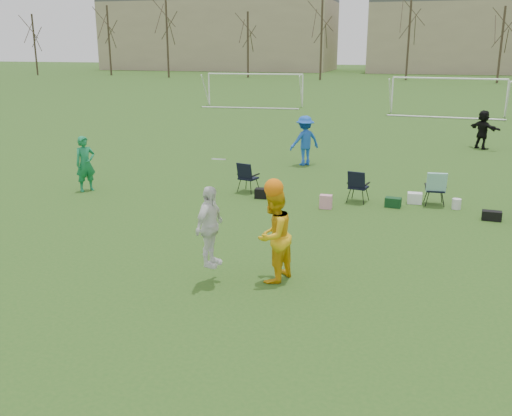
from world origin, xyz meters
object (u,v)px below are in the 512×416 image
(fielder_green_near, at_px, (85,164))
(goal_mid, at_px, (449,86))
(fielder_blue, at_px, (305,141))
(goal_left, at_px, (255,80))
(center_contest, at_px, (253,232))
(fielder_black, at_px, (483,130))

(fielder_green_near, height_order, goal_mid, goal_mid)
(fielder_blue, xyz_separation_m, goal_left, (-8.14, 20.96, 0.96))
(center_contest, bearing_deg, goal_mid, 81.51)
(fielder_green_near, xyz_separation_m, fielder_blue, (5.93, 6.01, 0.07))
(fielder_black, bearing_deg, goal_mid, -38.47)
(center_contest, distance_m, goal_mid, 30.85)
(fielder_green_near, xyz_separation_m, center_contest, (7.24, -5.53, 0.15))
(fielder_black, height_order, goal_mid, goal_mid)
(goal_left, relative_size, goal_mid, 1.00)
(fielder_blue, relative_size, goal_mid, 0.26)
(fielder_green_near, xyz_separation_m, goal_left, (-2.21, 26.97, 1.04))
(fielder_green_near, height_order, fielder_blue, fielder_blue)
(goal_left, xyz_separation_m, goal_mid, (14.00, -2.00, 0.00))
(fielder_green_near, xyz_separation_m, goal_mid, (11.79, 24.97, 1.04))
(fielder_green_near, distance_m, fielder_blue, 8.44)
(center_contest, height_order, goal_mid, center_contest)
(center_contest, xyz_separation_m, goal_left, (-9.45, 32.50, 0.88))
(fielder_blue, relative_size, fielder_black, 1.10)
(fielder_blue, bearing_deg, fielder_black, 177.44)
(center_contest, relative_size, goal_mid, 0.34)
(fielder_green_near, distance_m, goal_mid, 27.63)
(fielder_green_near, height_order, fielder_black, fielder_green_near)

